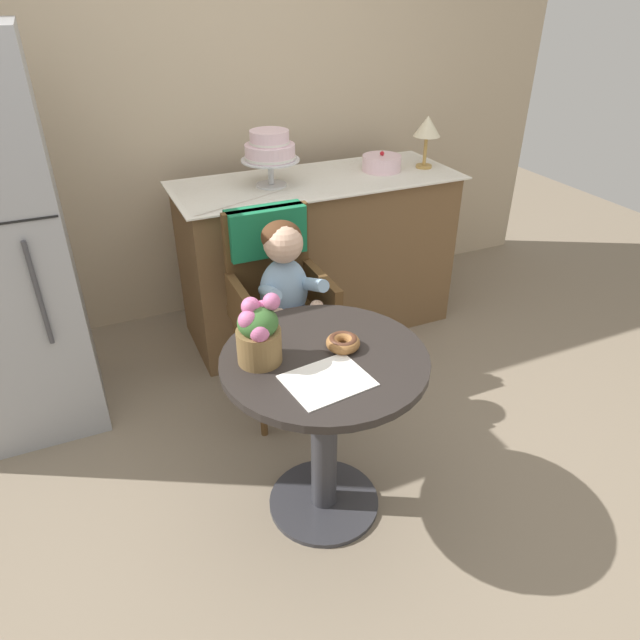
{
  "coord_description": "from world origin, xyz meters",
  "views": [
    {
      "loc": [
        -0.67,
        -1.47,
        1.83
      ],
      "look_at": [
        0.05,
        0.15,
        0.77
      ],
      "focal_mm": 32.14,
      "sensor_mm": 36.0,
      "label": 1
    }
  ],
  "objects_px": {
    "cafe_table": "(324,405)",
    "wicker_chair": "(275,280)",
    "table_lamp": "(427,128)",
    "donut_front": "(343,342)",
    "round_layer_cake": "(382,163)",
    "tiered_cake_stand": "(270,150)",
    "seated_child": "(287,287)",
    "flower_vase": "(259,331)"
  },
  "relations": [
    {
      "from": "seated_child",
      "to": "tiered_cake_stand",
      "type": "xyz_separation_m",
      "value": [
        0.19,
        0.69,
        0.41
      ]
    },
    {
      "from": "tiered_cake_stand",
      "to": "seated_child",
      "type": "bearing_deg",
      "value": -105.33
    },
    {
      "from": "donut_front",
      "to": "cafe_table",
      "type": "bearing_deg",
      "value": -165.73
    },
    {
      "from": "cafe_table",
      "to": "wicker_chair",
      "type": "height_order",
      "value": "wicker_chair"
    },
    {
      "from": "cafe_table",
      "to": "donut_front",
      "type": "height_order",
      "value": "donut_front"
    },
    {
      "from": "wicker_chair",
      "to": "round_layer_cake",
      "type": "xyz_separation_m",
      "value": [
        0.85,
        0.55,
        0.3
      ]
    },
    {
      "from": "round_layer_cake",
      "to": "table_lamp",
      "type": "bearing_deg",
      "value": -11.13
    },
    {
      "from": "tiered_cake_stand",
      "to": "wicker_chair",
      "type": "bearing_deg",
      "value": -109.46
    },
    {
      "from": "tiered_cake_stand",
      "to": "cafe_table",
      "type": "bearing_deg",
      "value": -102.42
    },
    {
      "from": "wicker_chair",
      "to": "seated_child",
      "type": "bearing_deg",
      "value": -91.08
    },
    {
      "from": "wicker_chair",
      "to": "donut_front",
      "type": "bearing_deg",
      "value": -92.37
    },
    {
      "from": "cafe_table",
      "to": "round_layer_cake",
      "type": "relative_size",
      "value": 3.32
    },
    {
      "from": "cafe_table",
      "to": "donut_front",
      "type": "relative_size",
      "value": 6.04
    },
    {
      "from": "cafe_table",
      "to": "seated_child",
      "type": "xyz_separation_m",
      "value": [
        0.1,
        0.61,
        0.17
      ]
    },
    {
      "from": "cafe_table",
      "to": "seated_child",
      "type": "distance_m",
      "value": 0.64
    },
    {
      "from": "seated_child",
      "to": "tiered_cake_stand",
      "type": "height_order",
      "value": "tiered_cake_stand"
    },
    {
      "from": "seated_child",
      "to": "flower_vase",
      "type": "bearing_deg",
      "value": -119.33
    },
    {
      "from": "table_lamp",
      "to": "donut_front",
      "type": "bearing_deg",
      "value": -131.95
    },
    {
      "from": "cafe_table",
      "to": "flower_vase",
      "type": "relative_size",
      "value": 3.0
    },
    {
      "from": "round_layer_cake",
      "to": "tiered_cake_stand",
      "type": "bearing_deg",
      "value": -179.21
    },
    {
      "from": "donut_front",
      "to": "table_lamp",
      "type": "bearing_deg",
      "value": 48.05
    },
    {
      "from": "seated_child",
      "to": "cafe_table",
      "type": "bearing_deg",
      "value": -99.01
    },
    {
      "from": "round_layer_cake",
      "to": "cafe_table",
      "type": "bearing_deg",
      "value": -125.81
    },
    {
      "from": "tiered_cake_stand",
      "to": "table_lamp",
      "type": "relative_size",
      "value": 1.05
    },
    {
      "from": "cafe_table",
      "to": "flower_vase",
      "type": "height_order",
      "value": "flower_vase"
    },
    {
      "from": "wicker_chair",
      "to": "donut_front",
      "type": "distance_m",
      "value": 0.75
    },
    {
      "from": "cafe_table",
      "to": "flower_vase",
      "type": "distance_m",
      "value": 0.39
    },
    {
      "from": "donut_front",
      "to": "table_lamp",
      "type": "distance_m",
      "value": 1.71
    },
    {
      "from": "cafe_table",
      "to": "round_layer_cake",
      "type": "height_order",
      "value": "round_layer_cake"
    },
    {
      "from": "cafe_table",
      "to": "wicker_chair",
      "type": "relative_size",
      "value": 0.75
    },
    {
      "from": "flower_vase",
      "to": "table_lamp",
      "type": "bearing_deg",
      "value": 40.45
    },
    {
      "from": "wicker_chair",
      "to": "tiered_cake_stand",
      "type": "distance_m",
      "value": 0.72
    },
    {
      "from": "seated_child",
      "to": "tiered_cake_stand",
      "type": "distance_m",
      "value": 0.83
    },
    {
      "from": "tiered_cake_stand",
      "to": "table_lamp",
      "type": "height_order",
      "value": "table_lamp"
    },
    {
      "from": "seated_child",
      "to": "round_layer_cake",
      "type": "relative_size",
      "value": 3.35
    },
    {
      "from": "seated_child",
      "to": "donut_front",
      "type": "distance_m",
      "value": 0.59
    },
    {
      "from": "cafe_table",
      "to": "round_layer_cake",
      "type": "bearing_deg",
      "value": 54.19
    },
    {
      "from": "cafe_table",
      "to": "donut_front",
      "type": "bearing_deg",
      "value": 14.27
    },
    {
      "from": "seated_child",
      "to": "table_lamp",
      "type": "bearing_deg",
      "value": 30.78
    },
    {
      "from": "wicker_chair",
      "to": "seated_child",
      "type": "distance_m",
      "value": 0.16
    },
    {
      "from": "round_layer_cake",
      "to": "table_lamp",
      "type": "distance_m",
      "value": 0.31
    },
    {
      "from": "donut_front",
      "to": "table_lamp",
      "type": "height_order",
      "value": "table_lamp"
    }
  ]
}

